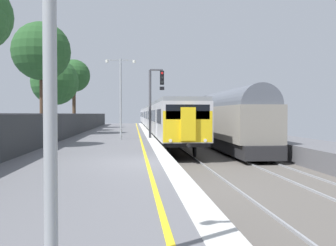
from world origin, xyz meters
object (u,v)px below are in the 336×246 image
object	(u,v)px
commuter_train_at_platform	(155,117)
background_tree_right	(42,53)
signal_gantry	(154,95)
freight_train_adjacent_track	(210,118)
platform_lamp_mid	(121,92)
background_tree_back	(73,77)
background_tree_left	(56,83)

from	to	relation	value
commuter_train_at_platform	background_tree_right	size ratio (longest dim) A/B	6.89
signal_gantry	background_tree_right	distance (m)	10.69
freight_train_adjacent_track	signal_gantry	world-z (taller)	signal_gantry
commuter_train_at_platform	platform_lamp_mid	xyz separation A→B (m)	(-3.77, -25.87, 1.93)
commuter_train_at_platform	background_tree_back	distance (m)	12.35
background_tree_left	platform_lamp_mid	bearing A→B (deg)	-62.04
signal_gantry	background_tree_back	size ratio (longest dim) A/B	0.60
commuter_train_at_platform	background_tree_back	world-z (taller)	background_tree_back
background_tree_back	commuter_train_at_platform	bearing A→B (deg)	27.69
commuter_train_at_platform	signal_gantry	world-z (taller)	signal_gantry
platform_lamp_mid	background_tree_right	bearing A→B (deg)	136.29
freight_train_adjacent_track	background_tree_left	xyz separation A→B (m)	(-14.50, 4.27, 3.39)
platform_lamp_mid	commuter_train_at_platform	bearing A→B (deg)	81.71
commuter_train_at_platform	background_tree_left	bearing A→B (deg)	-128.45
background_tree_right	background_tree_back	size ratio (longest dim) A/B	1.12
background_tree_right	freight_train_adjacent_track	bearing A→B (deg)	8.55
background_tree_right	platform_lamp_mid	bearing A→B (deg)	-43.71
commuter_train_at_platform	signal_gantry	xyz separation A→B (m)	(-1.47, -24.45, 1.79)
background_tree_back	background_tree_left	bearing A→B (deg)	-92.96
platform_lamp_mid	background_tree_left	distance (m)	14.42
signal_gantry	background_tree_left	size ratio (longest dim) A/B	0.68
signal_gantry	background_tree_left	bearing A→B (deg)	128.75
background_tree_back	freight_train_adjacent_track	bearing A→B (deg)	-40.87
platform_lamp_mid	signal_gantry	bearing A→B (deg)	31.73
commuter_train_at_platform	freight_train_adjacent_track	distance (m)	17.93
signal_gantry	background_tree_back	bearing A→B (deg)	114.20
commuter_train_at_platform	background_tree_back	size ratio (longest dim) A/B	7.71
freight_train_adjacent_track	signal_gantry	bearing A→B (deg)	-128.13
platform_lamp_mid	background_tree_back	bearing A→B (deg)	107.05
freight_train_adjacent_track	background_tree_left	world-z (taller)	background_tree_left
freight_train_adjacent_track	platform_lamp_mid	size ratio (longest dim) A/B	5.48
commuter_train_at_platform	platform_lamp_mid	bearing A→B (deg)	-98.29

